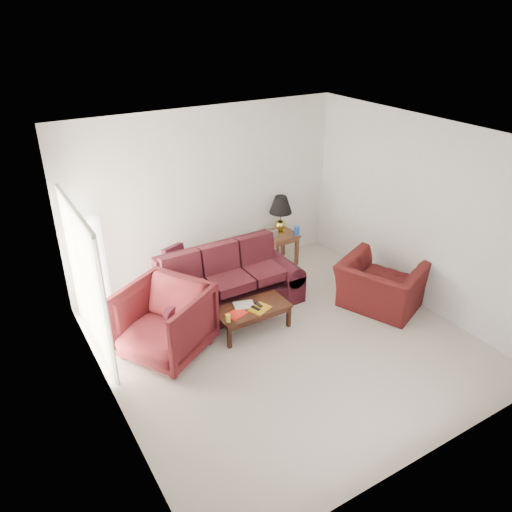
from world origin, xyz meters
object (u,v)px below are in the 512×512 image
Objects in this scene: armchair_right at (380,285)px; coffee_table at (252,318)px; floor_lamp at (99,266)px; end_table at (280,248)px; armchair_left at (164,322)px; sofa at (227,282)px.

armchair_right reaches higher than coffee_table.
floor_lamp is at bearing 126.98° from coffee_table.
coffee_table is at bearing -134.25° from end_table.
floor_lamp reaches higher than armchair_left.
floor_lamp is 1.45× the size of armchair_left.
sofa is at bearing -150.66° from end_table.
coffee_table is (1.77, -1.66, -0.62)m from floor_lamp.
coffee_table is (1.33, -0.14, -0.32)m from armchair_left.
armchair_right is (2.14, -1.22, -0.09)m from sofa.
floor_lamp reaches higher than coffee_table.
floor_lamp reaches higher than end_table.
floor_lamp is at bearing 179.14° from end_table.
armchair_left is 0.92× the size of armchair_right.
floor_lamp is at bearing 152.47° from sofa.
end_table is (1.61, 0.91, -0.19)m from sofa.
end_table is 0.55× the size of coffee_table.
sofa is 0.76m from coffee_table.
sofa is at bearing 82.70° from armchair_left.
coffee_table is (-1.56, -1.61, -0.11)m from end_table.
floor_lamp is at bearing 165.50° from armchair_left.
armchair_left is (-1.28, -0.55, 0.02)m from sofa.
floor_lamp is at bearing 37.53° from armchair_right.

